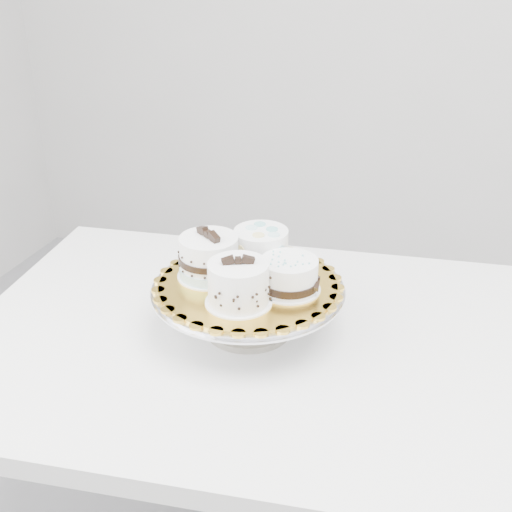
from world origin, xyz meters
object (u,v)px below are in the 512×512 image
(cake_banded, at_px, (209,259))
(cake_stand, at_px, (248,300))
(cake_board, at_px, (248,284))
(cake_swirl, at_px, (238,284))
(table, at_px, (273,372))
(cake_dots, at_px, (261,248))
(cake_ribbon, at_px, (289,276))

(cake_banded, bearing_deg, cake_stand, 32.83)
(cake_board, distance_m, cake_swirl, 0.08)
(table, bearing_deg, cake_stand, 168.77)
(cake_dots, bearing_deg, cake_ribbon, -32.89)
(table, relative_size, cake_swirl, 9.03)
(cake_banded, bearing_deg, cake_board, 32.83)
(cake_stand, bearing_deg, cake_ribbon, -0.29)
(cake_board, distance_m, cake_banded, 0.09)
(cake_banded, distance_m, cake_dots, 0.10)
(cake_banded, height_order, cake_dots, cake_banded)
(cake_swirl, xyz_separation_m, cake_banded, (-0.08, 0.08, -0.00))
(cake_swirl, relative_size, cake_ribbon, 1.14)
(table, relative_size, cake_board, 3.79)
(cake_banded, xyz_separation_m, cake_ribbon, (0.15, -0.00, -0.01))
(cake_board, bearing_deg, cake_stand, 0.00)
(cake_board, distance_m, cake_ribbon, 0.08)
(cake_swirl, xyz_separation_m, cake_ribbon, (0.07, 0.07, -0.01))
(cake_stand, bearing_deg, table, -5.47)
(cake_board, bearing_deg, cake_banded, 176.88)
(cake_stand, distance_m, cake_dots, 0.10)
(cake_swirl, distance_m, cake_ribbon, 0.10)
(cake_swirl, bearing_deg, cake_dots, 68.72)
(cake_dots, bearing_deg, cake_banded, -129.50)
(cake_swirl, height_order, cake_ribbon, cake_swirl)
(cake_dots, xyz_separation_m, cake_ribbon, (0.07, -0.07, -0.01))
(table, relative_size, cake_dots, 9.91)
(cake_dots, bearing_deg, cake_stand, -81.52)
(table, xyz_separation_m, cake_board, (-0.05, 0.00, 0.18))
(cake_stand, distance_m, cake_swirl, 0.10)
(table, bearing_deg, cake_board, 168.77)
(cake_banded, relative_size, cake_dots, 1.21)
(cake_board, distance_m, cake_dots, 0.08)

